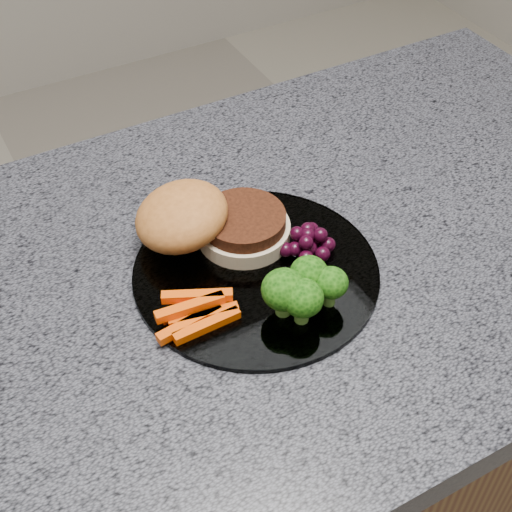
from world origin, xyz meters
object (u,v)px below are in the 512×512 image
(island_cabinet, at_px, (228,489))
(burger, at_px, (204,223))
(grape_bunch, at_px, (308,242))
(plate, at_px, (256,271))

(island_cabinet, height_order, burger, burger)
(burger, distance_m, grape_bunch, 0.11)
(island_cabinet, relative_size, grape_bunch, 19.84)
(burger, relative_size, grape_bunch, 3.19)
(burger, bearing_deg, plate, -46.05)
(burger, height_order, grape_bunch, burger)
(island_cabinet, bearing_deg, grape_bunch, -10.72)
(plate, relative_size, burger, 1.35)
(plate, relative_size, grape_bunch, 4.30)
(island_cabinet, relative_size, burger, 6.22)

